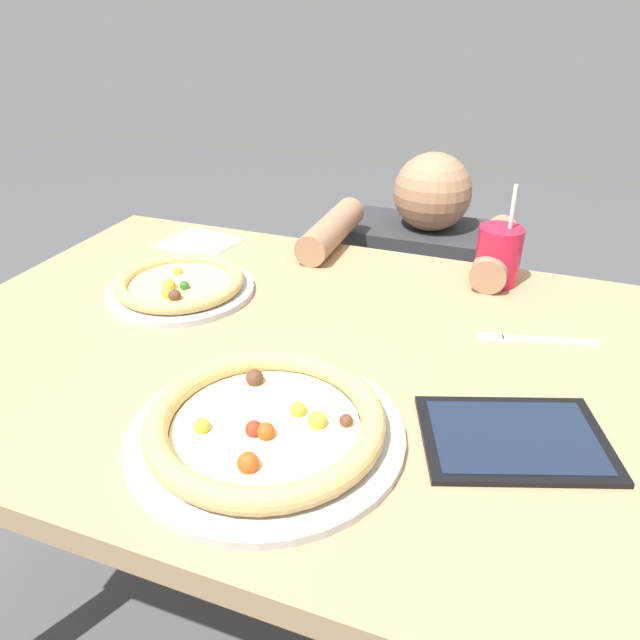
# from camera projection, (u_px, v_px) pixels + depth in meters

# --- Properties ---
(ground_plane) EXTENTS (8.00, 8.00, 0.00)m
(ground_plane) POSITION_uv_depth(u_px,v_px,m) (297.00, 623.00, 1.37)
(ground_plane) COLOR #4C4C51
(dining_table) EXTENTS (1.26, 0.90, 0.75)m
(dining_table) POSITION_uv_depth(u_px,v_px,m) (290.00, 395.00, 1.06)
(dining_table) COLOR tan
(dining_table) RESTS_ON ground
(pizza_near) EXTENTS (0.37, 0.37, 0.05)m
(pizza_near) POSITION_uv_depth(u_px,v_px,m) (266.00, 425.00, 0.79)
(pizza_near) COLOR #B7B7BC
(pizza_near) RESTS_ON dining_table
(pizza_far) EXTENTS (0.28, 0.28, 0.04)m
(pizza_far) POSITION_uv_depth(u_px,v_px,m) (180.00, 285.00, 1.16)
(pizza_far) COLOR #B7B7BC
(pizza_far) RESTS_ON dining_table
(drink_cup_colored) EXTENTS (0.09, 0.09, 0.20)m
(drink_cup_colored) POSITION_uv_depth(u_px,v_px,m) (498.00, 255.00, 1.18)
(drink_cup_colored) COLOR red
(drink_cup_colored) RESTS_ON dining_table
(paper_napkin) EXTENTS (0.18, 0.17, 0.00)m
(paper_napkin) POSITION_uv_depth(u_px,v_px,m) (199.00, 243.00, 1.39)
(paper_napkin) COLOR white
(paper_napkin) RESTS_ON dining_table
(fork) EXTENTS (0.20, 0.07, 0.00)m
(fork) POSITION_uv_depth(u_px,v_px,m) (531.00, 339.00, 1.01)
(fork) COLOR silver
(fork) RESTS_ON dining_table
(tablet) EXTENTS (0.28, 0.24, 0.01)m
(tablet) POSITION_uv_depth(u_px,v_px,m) (514.00, 438.00, 0.79)
(tablet) COLOR black
(tablet) RESTS_ON dining_table
(diner_seated) EXTENTS (0.44, 0.53, 0.92)m
(diner_seated) POSITION_uv_depth(u_px,v_px,m) (418.00, 338.00, 1.68)
(diner_seated) COLOR #333847
(diner_seated) RESTS_ON ground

